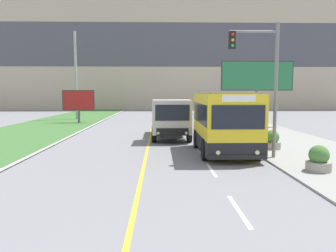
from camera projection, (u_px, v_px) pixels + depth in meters
apartment_block_background at (156, 51)px, 62.50m from camera, size 80.00×8.04×22.22m
city_bus at (225, 123)px, 16.46m from camera, size 2.71×5.69×3.11m
dump_truck at (171, 120)px, 21.46m from camera, size 2.49×6.85×2.64m
car_distant at (168, 115)px, 34.85m from camera, size 1.80×4.30×1.45m
utility_pole_far at (76, 75)px, 37.59m from camera, size 1.80×0.28×10.05m
traffic_light_mast at (263, 74)px, 14.90m from camera, size 2.28×0.32×6.23m
billboard_large at (257, 77)px, 28.88m from camera, size 6.38×0.24×5.88m
billboard_small at (79, 101)px, 33.48m from camera, size 3.26×0.24×3.35m
planter_round_near at (319, 160)px, 12.56m from camera, size 0.95×0.95×1.01m
planter_round_second at (272, 141)px, 17.56m from camera, size 0.96×0.96×1.02m
planter_round_third at (248, 130)px, 22.56m from camera, size 0.93×0.93×1.01m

